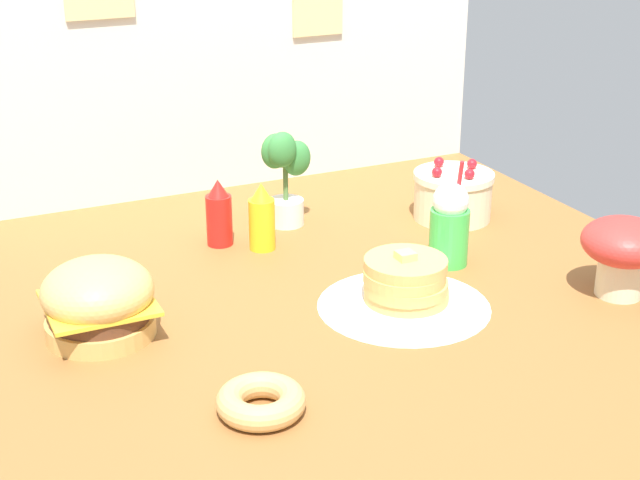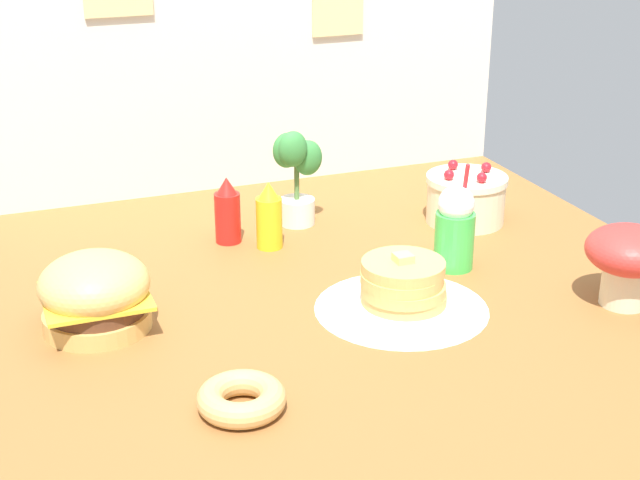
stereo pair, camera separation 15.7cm
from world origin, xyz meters
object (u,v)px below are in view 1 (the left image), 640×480
at_px(layer_cake, 453,195).
at_px(mushroom_stool, 624,249).
at_px(burger, 98,301).
at_px(ketchup_bottle, 219,215).
at_px(donut_pink_glaze, 261,401).
at_px(potted_plant, 285,174).
at_px(pancake_stack, 405,286).
at_px(mustard_bottle, 262,219).
at_px(cream_soda_cup, 450,224).

xyz_separation_m(layer_cake, mushroom_stool, (0.09, -0.66, 0.05)).
distance_m(burger, ketchup_bottle, 0.61).
distance_m(burger, mushroom_stool, 1.32).
xyz_separation_m(layer_cake, ketchup_bottle, (-0.73, 0.11, 0.02)).
relative_size(donut_pink_glaze, potted_plant, 0.61).
relative_size(layer_cake, ketchup_bottle, 1.25).
distance_m(pancake_stack, layer_cake, 0.66).
relative_size(pancake_stack, donut_pink_glaze, 1.83).
bearing_deg(burger, layer_cake, 14.55).
xyz_separation_m(pancake_stack, donut_pink_glaze, (-0.51, -0.30, -0.03)).
height_order(mustard_bottle, donut_pink_glaze, mustard_bottle).
height_order(donut_pink_glaze, potted_plant, potted_plant).
bearing_deg(layer_cake, ketchup_bottle, 171.62).
xyz_separation_m(mustard_bottle, donut_pink_glaze, (-0.33, -0.81, -0.06)).
xyz_separation_m(ketchup_bottle, donut_pink_glaze, (-0.23, -0.89, -0.06)).
bearing_deg(cream_soda_cup, mustard_bottle, 143.28).
bearing_deg(burger, mustard_bottle, 31.13).
height_order(burger, mushroom_stool, mushroom_stool).
bearing_deg(donut_pink_glaze, potted_plant, 64.09).
distance_m(donut_pink_glaze, mushroom_stool, 1.07).
relative_size(cream_soda_cup, potted_plant, 0.98).
distance_m(layer_cake, mushroom_stool, 0.67).
bearing_deg(ketchup_bottle, donut_pink_glaze, -104.26).
distance_m(ketchup_bottle, mushroom_stool, 1.13).
height_order(burger, layer_cake, burger).
bearing_deg(mustard_bottle, cream_soda_cup, -36.72).
relative_size(burger, cream_soda_cup, 0.88).
distance_m(cream_soda_cup, mushroom_stool, 0.47).
bearing_deg(burger, cream_soda_cup, 0.56).
distance_m(burger, mustard_bottle, 0.64).
xyz_separation_m(cream_soda_cup, mushroom_stool, (0.29, -0.36, 0.01)).
relative_size(layer_cake, mushroom_stool, 1.13).
relative_size(burger, pancake_stack, 0.78).
bearing_deg(ketchup_bottle, layer_cake, -8.38).
bearing_deg(cream_soda_cup, burger, -179.44).
xyz_separation_m(ketchup_bottle, potted_plant, (0.24, 0.07, 0.07)).
relative_size(pancake_stack, ketchup_bottle, 1.70).
relative_size(pancake_stack, mustard_bottle, 1.70).
xyz_separation_m(burger, donut_pink_glaze, (0.22, -0.48, -0.06)).
distance_m(ketchup_bottle, potted_plant, 0.26).
bearing_deg(donut_pink_glaze, ketchup_bottle, 75.74).
bearing_deg(mushroom_stool, layer_cake, 98.00).
bearing_deg(pancake_stack, cream_soda_cup, 37.18).
bearing_deg(donut_pink_glaze, pancake_stack, 30.50).
distance_m(donut_pink_glaze, potted_plant, 1.07).
relative_size(burger, layer_cake, 1.06).
distance_m(ketchup_bottle, mustard_bottle, 0.13).
bearing_deg(pancake_stack, donut_pink_glaze, -149.50).
bearing_deg(cream_soda_cup, pancake_stack, -142.82).
xyz_separation_m(mustard_bottle, potted_plant, (0.14, 0.15, 0.07)).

